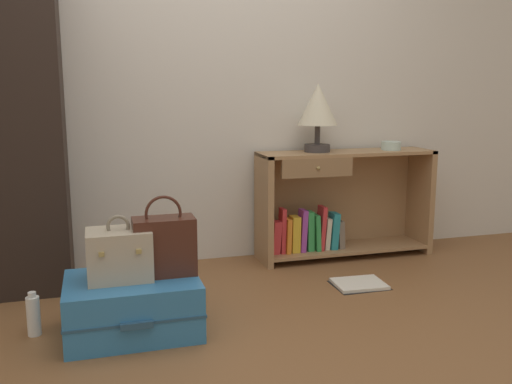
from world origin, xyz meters
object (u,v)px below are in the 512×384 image
at_px(handbag, 164,245).
at_px(open_book_on_floor, 359,284).
at_px(suitcase_large, 133,305).
at_px(train_case, 119,254).
at_px(bookshelf, 336,206).
at_px(bottle, 33,315).
at_px(table_lamp, 318,108).
at_px(bowl, 391,146).

bearing_deg(handbag, open_book_on_floor, 12.38).
bearing_deg(suitcase_large, train_case, 163.58).
height_order(bookshelf, suitcase_large, bookshelf).
relative_size(train_case, bottle, 1.45).
height_order(table_lamp, open_book_on_floor, table_lamp).
relative_size(handbag, bottle, 1.82).
bearing_deg(suitcase_large, table_lamp, 34.23).
bearing_deg(bottle, open_book_on_floor, 5.72).
bearing_deg(bookshelf, suitcase_large, -148.69).
xyz_separation_m(bottle, open_book_on_floor, (1.76, 0.18, -0.09)).
bearing_deg(train_case, table_lamp, 32.78).
bearing_deg(table_lamp, suitcase_large, -145.77).
bearing_deg(handbag, bottle, 172.72).
height_order(bookshelf, handbag, bookshelf).
bearing_deg(train_case, bottle, 168.52).
xyz_separation_m(bowl, train_case, (-1.86, -0.82, -0.37)).
bearing_deg(suitcase_large, bottle, 167.96).
xyz_separation_m(bookshelf, bottle, (-1.87, -0.77, -0.25)).
xyz_separation_m(bookshelf, bowl, (0.38, -0.03, 0.40)).
distance_m(bookshelf, bottle, 2.04).
xyz_separation_m(table_lamp, open_book_on_floor, (0.03, -0.60, -1.00)).
xyz_separation_m(bowl, bottle, (-2.26, -0.74, -0.65)).
height_order(bookshelf, bowl, bowl).
relative_size(bookshelf, open_book_on_floor, 3.92).
bearing_deg(bottle, bowl, 18.24).
bearing_deg(train_case, bowl, 23.90).
distance_m(train_case, handbag, 0.21).
distance_m(handbag, open_book_on_floor, 1.25).
height_order(table_lamp, handbag, table_lamp).
distance_m(table_lamp, handbag, 1.53).
relative_size(bookshelf, table_lamp, 2.69).
height_order(bookshelf, train_case, bookshelf).
bearing_deg(open_book_on_floor, train_case, -169.33).
height_order(handbag, open_book_on_floor, handbag).
height_order(bookshelf, table_lamp, table_lamp).
relative_size(train_case, open_book_on_floor, 0.99).
xyz_separation_m(table_lamp, handbag, (-1.12, -0.85, -0.61)).
bearing_deg(bottle, bookshelf, 22.42).
bearing_deg(open_book_on_floor, bottle, -174.28).
bearing_deg(bowl, train_case, -156.10).
height_order(bottle, open_book_on_floor, bottle).
distance_m(table_lamp, open_book_on_floor, 1.17).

